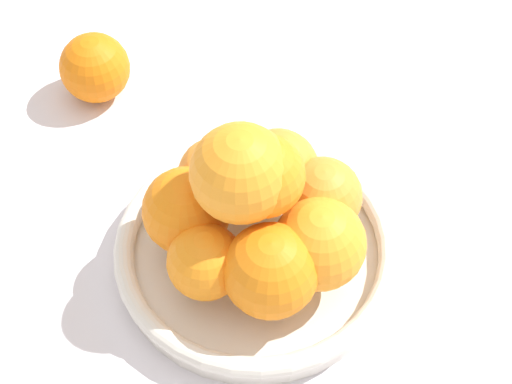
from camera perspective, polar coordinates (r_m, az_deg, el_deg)
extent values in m
plane|color=silver|center=(0.80, 0.00, -4.68)|extent=(4.00, 4.00, 0.00)
cylinder|color=silver|center=(0.79, 0.00, -4.37)|extent=(0.25, 0.25, 0.02)
torus|color=silver|center=(0.78, 0.00, -3.68)|extent=(0.26, 0.26, 0.02)
sphere|color=orange|center=(0.77, -2.58, 1.05)|extent=(0.07, 0.07, 0.07)
sphere|color=orange|center=(0.75, -4.67, -1.25)|extent=(0.08, 0.08, 0.08)
sphere|color=orange|center=(0.72, -3.39, -4.67)|extent=(0.07, 0.07, 0.07)
sphere|color=orange|center=(0.71, 0.99, -5.28)|extent=(0.08, 0.08, 0.08)
sphere|color=orange|center=(0.72, 4.25, -3.49)|extent=(0.08, 0.08, 0.08)
sphere|color=orange|center=(0.76, 4.46, -0.29)|extent=(0.07, 0.07, 0.07)
sphere|color=orange|center=(0.78, 1.19, 1.59)|extent=(0.08, 0.08, 0.08)
sphere|color=orange|center=(0.69, 0.46, 1.12)|extent=(0.07, 0.07, 0.07)
sphere|color=orange|center=(0.69, -1.04, 1.27)|extent=(0.08, 0.08, 0.08)
sphere|color=orange|center=(0.93, -10.70, 8.14)|extent=(0.07, 0.07, 0.07)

